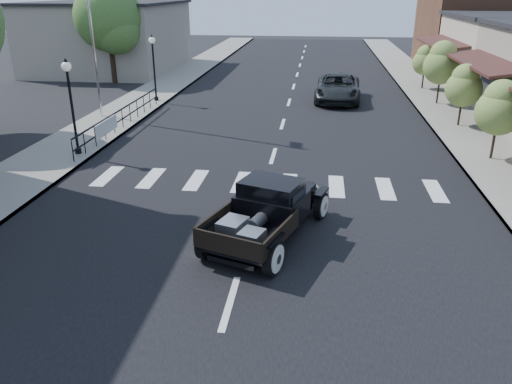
# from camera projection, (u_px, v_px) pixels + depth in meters

# --- Properties ---
(ground) EXTENTS (120.00, 120.00, 0.00)m
(ground) POSITION_uv_depth(u_px,v_px,m) (249.00, 238.00, 13.28)
(ground) COLOR black
(ground) RESTS_ON ground
(road) EXTENTS (14.00, 80.00, 0.02)m
(road) POSITION_uv_depth(u_px,v_px,m) (287.00, 110.00, 27.04)
(road) COLOR black
(road) RESTS_ON ground
(road_markings) EXTENTS (12.00, 60.00, 0.06)m
(road_markings) POSITION_uv_depth(u_px,v_px,m) (279.00, 136.00, 22.46)
(road_markings) COLOR silver
(road_markings) RESTS_ON ground
(sidewalk_left) EXTENTS (3.00, 80.00, 0.15)m
(sidewalk_left) POSITION_uv_depth(u_px,v_px,m) (136.00, 105.00, 27.99)
(sidewalk_left) COLOR gray
(sidewalk_left) RESTS_ON ground
(sidewalk_right) EXTENTS (3.00, 80.00, 0.15)m
(sidewalk_right) POSITION_uv_depth(u_px,v_px,m) (449.00, 114.00, 26.05)
(sidewalk_right) COLOR gray
(sidewalk_right) RESTS_ON ground
(low_building_left) EXTENTS (10.00, 12.00, 5.00)m
(low_building_left) POSITION_uv_depth(u_px,v_px,m) (111.00, 37.00, 39.74)
(low_building_left) COLOR gray
(low_building_left) RESTS_ON ground
(far_building_right) EXTENTS (11.00, 10.00, 7.00)m
(far_building_right) POSITION_uv_depth(u_px,v_px,m) (497.00, 24.00, 39.55)
(far_building_right) COLOR brown
(far_building_right) RESTS_ON ground
(railing) EXTENTS (0.08, 10.00, 1.00)m
(railing) POSITION_uv_depth(u_px,v_px,m) (122.00, 117.00, 23.04)
(railing) COLOR black
(railing) RESTS_ON sidewalk_left
(banner) EXTENTS (0.04, 2.20, 0.60)m
(banner) POSITION_uv_depth(u_px,v_px,m) (107.00, 133.00, 21.27)
(banner) COLOR silver
(banner) RESTS_ON sidewalk_left
(lamp_post_b) EXTENTS (0.36, 0.36, 3.65)m
(lamp_post_b) POSITION_uv_depth(u_px,v_px,m) (72.00, 107.00, 18.90)
(lamp_post_b) COLOR black
(lamp_post_b) RESTS_ON sidewalk_left
(lamp_post_c) EXTENTS (0.36, 0.36, 3.65)m
(lamp_post_c) POSITION_uv_depth(u_px,v_px,m) (154.00, 68.00, 28.08)
(lamp_post_c) COLOR black
(lamp_post_c) RESTS_ON sidewalk_left
(big_tree_far) EXTENTS (4.52, 4.52, 6.63)m
(big_tree_far) POSITION_uv_depth(u_px,v_px,m) (110.00, 33.00, 33.64)
(big_tree_far) COLOR #3D6129
(big_tree_far) RESTS_ON ground
(small_tree_b) EXTENTS (1.72, 1.72, 2.86)m
(small_tree_b) POSITION_uv_depth(u_px,v_px,m) (497.00, 121.00, 18.49)
(small_tree_b) COLOR olive
(small_tree_b) RESTS_ON sidewalk_right
(small_tree_c) EXTENTS (1.64, 1.64, 2.74)m
(small_tree_c) POSITION_uv_depth(u_px,v_px,m) (462.00, 96.00, 23.10)
(small_tree_c) COLOR olive
(small_tree_c) RESTS_ON sidewalk_right
(small_tree_d) EXTENTS (1.97, 1.97, 3.28)m
(small_tree_d) POSITION_uv_depth(u_px,v_px,m) (441.00, 74.00, 27.46)
(small_tree_d) COLOR olive
(small_tree_d) RESTS_ON sidewalk_right
(small_tree_e) EXTENTS (1.56, 1.56, 2.60)m
(small_tree_e) POSITION_uv_depth(u_px,v_px,m) (424.00, 68.00, 31.74)
(small_tree_e) COLOR olive
(small_tree_e) RESTS_ON sidewalk_right
(hotrod_pickup) EXTENTS (3.56, 5.08, 1.61)m
(hotrod_pickup) POSITION_uv_depth(u_px,v_px,m) (268.00, 210.00, 12.98)
(hotrod_pickup) COLOR black
(hotrod_pickup) RESTS_ON ground
(second_car) EXTENTS (2.77, 5.55, 1.51)m
(second_car) POSITION_uv_depth(u_px,v_px,m) (338.00, 88.00, 29.05)
(second_car) COLOR black
(second_car) RESTS_ON ground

